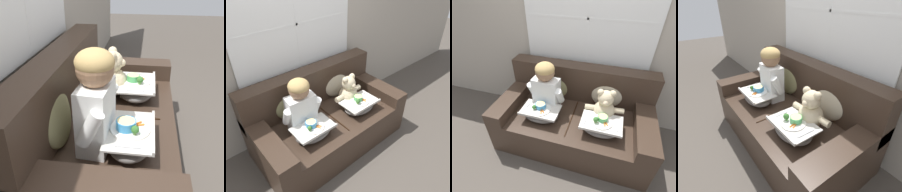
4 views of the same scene
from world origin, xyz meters
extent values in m
plane|color=#4C443D|center=(0.00, 0.00, 0.00)|extent=(14.00, 14.00, 0.00)
cube|color=#A89E8E|center=(0.00, 0.61, 1.30)|extent=(8.00, 0.05, 2.60)
cube|color=white|center=(0.00, 0.56, 1.45)|extent=(1.60, 0.02, 1.10)
cube|color=black|center=(0.00, 0.57, 1.45)|extent=(1.55, 0.01, 1.05)
cube|color=white|center=(0.00, 0.56, 1.45)|extent=(0.02, 0.02, 1.05)
cube|color=white|center=(0.00, 0.56, 1.45)|extent=(1.55, 0.02, 0.02)
cube|color=#38281E|center=(0.00, 0.00, 0.23)|extent=(1.87, 0.97, 0.45)
cube|color=#38281E|center=(0.00, 0.38, 0.69)|extent=(1.87, 0.22, 0.49)
cube|color=#38281E|center=(-0.82, 0.00, 0.53)|extent=(0.22, 0.97, 0.15)
cube|color=#38281E|center=(0.82, 0.00, 0.53)|extent=(0.22, 0.97, 0.15)
cube|color=black|center=(0.00, -0.02, 0.45)|extent=(0.01, 0.71, 0.01)
ellipsoid|color=#898456|center=(-0.36, 0.29, 0.65)|extent=(0.42, 0.20, 0.44)
ellipsoid|color=#C1B293|center=(0.36, 0.29, 0.65)|extent=(0.41, 0.20, 0.42)
cube|color=white|center=(-0.36, 0.03, 0.66)|extent=(0.33, 0.20, 0.43)
sphere|color=#936B4C|center=(-0.36, 0.03, 0.97)|extent=(0.22, 0.22, 0.22)
ellipsoid|color=tan|center=(-0.36, 0.03, 1.01)|extent=(0.23, 0.23, 0.15)
cylinder|color=white|center=(-0.54, 0.03, 0.70)|extent=(0.10, 0.17, 0.23)
cylinder|color=white|center=(-0.18, 0.00, 0.70)|extent=(0.10, 0.17, 0.23)
sphere|color=beige|center=(0.36, 0.03, 0.58)|extent=(0.25, 0.25, 0.25)
sphere|color=beige|center=(0.36, 0.03, 0.76)|extent=(0.18, 0.18, 0.18)
sphere|color=beige|center=(0.29, 0.03, 0.83)|extent=(0.08, 0.08, 0.08)
sphere|color=beige|center=(0.42, 0.04, 0.83)|extent=(0.08, 0.08, 0.08)
sphere|color=beige|center=(0.36, -0.05, 0.75)|extent=(0.07, 0.07, 0.07)
sphere|color=black|center=(0.37, -0.06, 0.76)|extent=(0.02, 0.02, 0.02)
cylinder|color=beige|center=(0.20, 0.02, 0.60)|extent=(0.13, 0.08, 0.07)
cylinder|color=beige|center=(0.52, 0.05, 0.60)|extent=(0.13, 0.08, 0.07)
cylinder|color=beige|center=(0.31, -0.10, 0.48)|extent=(0.08, 0.12, 0.07)
cylinder|color=beige|center=(0.42, -0.09, 0.48)|extent=(0.08, 0.12, 0.07)
ellipsoid|color=slate|center=(-0.36, -0.18, 0.51)|extent=(0.43, 0.28, 0.12)
cube|color=beige|center=(-0.36, -0.18, 0.58)|extent=(0.45, 0.30, 0.01)
cube|color=beige|center=(-0.36, -0.32, 0.59)|extent=(0.45, 0.02, 0.02)
cylinder|color=white|center=(-0.36, -0.18, 0.59)|extent=(0.25, 0.25, 0.01)
cylinder|color=#3889C1|center=(-0.36, -0.15, 0.62)|extent=(0.12, 0.12, 0.05)
cylinder|color=#E5D189|center=(-0.36, -0.15, 0.65)|extent=(0.11, 0.11, 0.01)
sphere|color=#38702D|center=(-0.42, -0.21, 0.63)|extent=(0.05, 0.05, 0.05)
cylinder|color=#7A9E56|center=(-0.42, -0.21, 0.61)|extent=(0.02, 0.02, 0.02)
cylinder|color=orange|center=(-0.33, -0.22, 0.60)|extent=(0.04, 0.07, 0.01)
cylinder|color=orange|center=(-0.31, -0.21, 0.60)|extent=(0.05, 0.06, 0.01)
cube|color=silver|center=(-0.53, -0.18, 0.59)|extent=(0.02, 0.14, 0.01)
ellipsoid|color=slate|center=(0.36, -0.18, 0.51)|extent=(0.43, 0.30, 0.12)
cube|color=beige|center=(0.36, -0.18, 0.58)|extent=(0.45, 0.31, 0.01)
cube|color=beige|center=(0.36, -0.32, 0.59)|extent=(0.45, 0.02, 0.02)
cylinder|color=white|center=(0.36, -0.18, 0.59)|extent=(0.23, 0.23, 0.01)
cylinder|color=#4CAD60|center=(0.36, -0.15, 0.62)|extent=(0.11, 0.11, 0.05)
cylinder|color=#E5D189|center=(0.36, -0.15, 0.64)|extent=(0.10, 0.10, 0.01)
sphere|color=#38702D|center=(0.29, -0.21, 0.64)|extent=(0.06, 0.06, 0.06)
cylinder|color=#7A9E56|center=(0.29, -0.21, 0.61)|extent=(0.02, 0.02, 0.03)
cylinder|color=orange|center=(0.39, -0.21, 0.60)|extent=(0.02, 0.07, 0.01)
cylinder|color=orange|center=(0.41, -0.20, 0.60)|extent=(0.04, 0.06, 0.01)
cube|color=silver|center=(0.18, -0.18, 0.59)|extent=(0.01, 0.14, 0.01)
cube|color=silver|center=(0.53, -0.18, 0.59)|extent=(0.02, 0.17, 0.01)
camera|label=1|loc=(-1.68, -0.25, 1.50)|focal=42.00mm
camera|label=2|loc=(-1.29, -1.66, 2.21)|focal=35.00mm
camera|label=3|loc=(0.36, -1.57, 1.94)|focal=28.00mm
camera|label=4|loc=(1.34, -0.92, 1.58)|focal=28.00mm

